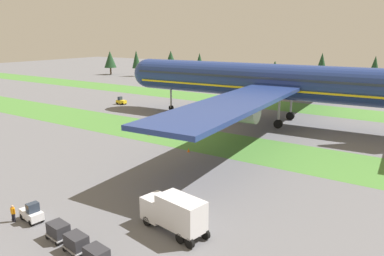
# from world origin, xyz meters

# --- Properties ---
(grass_strip_near) EXTENTS (320.00, 12.79, 0.01)m
(grass_strip_near) POSITION_xyz_m (0.00, 41.76, 0.00)
(grass_strip_near) COLOR #4C8438
(grass_strip_near) RESTS_ON ground
(grass_strip_far) EXTENTS (320.00, 12.79, 0.01)m
(grass_strip_far) POSITION_xyz_m (0.00, 79.34, 0.00)
(grass_strip_far) COLOR #4C8438
(grass_strip_far) RESTS_ON ground
(airliner) EXTENTS (69.70, 85.65, 23.64)m
(airliner) POSITION_xyz_m (2.88, 60.68, 8.47)
(airliner) COLOR navy
(airliner) RESTS_ON ground
(baggage_tug) EXTENTS (2.76, 1.66, 1.97)m
(baggage_tug) POSITION_xyz_m (-1.05, 8.41, 0.81)
(baggage_tug) COLOR silver
(baggage_tug) RESTS_ON ground
(cargo_dolly_lead) EXTENTS (2.39, 1.80, 1.55)m
(cargo_dolly_lead) POSITION_xyz_m (3.93, 7.70, 0.92)
(cargo_dolly_lead) COLOR #A3A3A8
(cargo_dolly_lead) RESTS_ON ground
(cargo_dolly_second) EXTENTS (2.39, 1.80, 1.55)m
(cargo_dolly_second) POSITION_xyz_m (6.80, 7.29, 0.92)
(cargo_dolly_second) COLOR #A3A3A8
(cargo_dolly_second) RESTS_ON ground
(cargo_dolly_third) EXTENTS (2.39, 1.80, 1.55)m
(cargo_dolly_third) POSITION_xyz_m (9.67, 6.87, 0.92)
(cargo_dolly_third) COLOR #A3A3A8
(cargo_dolly_third) RESTS_ON ground
(catering_truck) EXTENTS (7.25, 3.48, 3.58)m
(catering_truck) POSITION_xyz_m (11.60, 14.43, 1.95)
(catering_truck) COLOR silver
(catering_truck) RESTS_ON ground
(pushback_tractor) EXTENTS (2.67, 1.45, 1.97)m
(pushback_tractor) POSITION_xyz_m (-37.58, 58.33, 0.81)
(pushback_tractor) COLOR yellow
(pushback_tractor) RESTS_ON ground
(ground_crew_marshaller) EXTENTS (0.55, 0.36, 1.74)m
(ground_crew_marshaller) POSITION_xyz_m (-2.42, 7.33, 0.95)
(ground_crew_marshaller) COLOR black
(ground_crew_marshaller) RESTS_ON ground
(taxiway_marker_0) EXTENTS (0.44, 0.44, 0.67)m
(taxiway_marker_0) POSITION_xyz_m (-11.96, 39.02, 0.34)
(taxiway_marker_0) COLOR orange
(taxiway_marker_0) RESTS_ON ground
(taxiway_marker_1) EXTENTS (0.44, 0.44, 0.59)m
(taxiway_marker_1) POSITION_xyz_m (-0.62, 34.82, 0.29)
(taxiway_marker_1) COLOR orange
(taxiway_marker_1) RESTS_ON ground
(distant_tree_line) EXTENTS (191.80, 9.87, 11.98)m
(distant_tree_line) POSITION_xyz_m (5.33, 111.18, 6.74)
(distant_tree_line) COLOR #4C3823
(distant_tree_line) RESTS_ON ground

